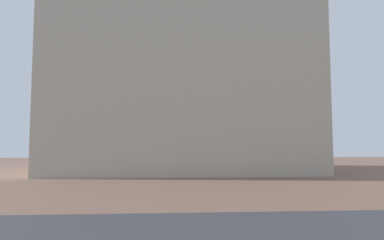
# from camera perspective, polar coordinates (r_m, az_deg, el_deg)

# --- Properties ---
(ground_plane) EXTENTS (120.00, 120.00, 0.00)m
(ground_plane) POSITION_cam_1_polar(r_m,az_deg,el_deg) (10.75, 0.15, -18.30)
(ground_plane) COLOR brown
(landmark_building) EXTENTS (24.57, 15.94, 37.56)m
(landmark_building) POSITION_cam_1_polar(r_m,az_deg,el_deg) (35.29, -2.14, 9.52)
(landmark_building) COLOR #B2A893
(landmark_building) RESTS_ON ground_plane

